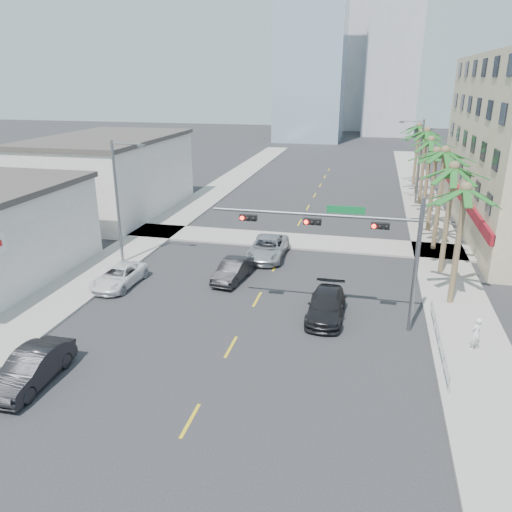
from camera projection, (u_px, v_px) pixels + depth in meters
The scene contains 25 objects.
ground at pixel (206, 392), 21.93m from camera, with size 260.00×260.00×0.00m, color #262628.
sidewalk_right at pixel (441, 260), 37.67m from camera, with size 4.00×120.00×0.15m, color gray.
sidewalk_left at pixel (147, 238), 42.81m from camera, with size 4.00×120.00×0.15m, color gray.
sidewalk_cross at pixel (289, 241), 42.08m from camera, with size 80.00×4.00×0.15m, color gray.
building_left_far at pixel (110, 176), 50.57m from camera, with size 11.00×18.00×7.20m, color beige.
tower_far_left at pixel (312, 21), 102.66m from camera, with size 14.00×14.00×48.00m, color #99B2C6.
tower_far_center at pixel (345, 45), 130.10m from camera, with size 16.00×16.00×42.00m, color #ADADB2.
traffic_signal_mast at pixel (355, 238), 26.28m from camera, with size 11.12×0.54×7.20m.
palm_tree_0 at pixel (466, 190), 28.06m from camera, with size 4.80×4.80×7.80m.
palm_tree_1 at pixel (454, 168), 32.71m from camera, with size 4.80×4.80×8.16m.
palm_tree_2 at pixel (445, 152), 37.36m from camera, with size 4.80×4.80×8.52m.
palm_tree_3 at pixel (437, 152), 42.37m from camera, with size 4.80×4.80×7.80m.
palm_tree_4 at pixel (431, 141), 47.02m from camera, with size 4.80×4.80×8.16m.
palm_tree_5 at pixel (427, 132), 51.67m from camera, with size 4.80×4.80×8.52m.
palm_tree_6 at pixel (422, 133), 56.67m from camera, with size 4.80×4.80×7.80m.
palm_tree_7 at pixel (419, 126), 61.32m from camera, with size 4.80×4.80×8.16m.
streetlight_left at pixel (119, 197), 35.42m from camera, with size 2.55×0.25×9.00m.
streetlight_right at pixel (418, 158), 52.71m from camera, with size 2.55×0.25×9.00m.
guardrail at pixel (439, 339), 25.00m from camera, with size 0.08×8.08×1.00m.
car_parked_mid at pixel (32, 368), 22.31m from camera, with size 1.66×4.75×1.57m, color black.
car_parked_far at pixel (119, 276), 32.94m from camera, with size 2.19×4.74×1.32m, color white.
car_lane_left at pixel (233, 270), 33.82m from camera, with size 1.52×4.36×1.44m, color black.
car_lane_center at pixel (268, 248), 38.09m from camera, with size 2.62×5.67×1.58m, color silver.
car_lane_right at pixel (326, 306), 28.56m from camera, with size 2.03×4.99×1.45m, color black.
pedestrian at pixel (476, 334), 24.81m from camera, with size 0.64×0.42×1.74m, color white.
Camera 1 is at (6.38, -17.64, 13.03)m, focal length 35.00 mm.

